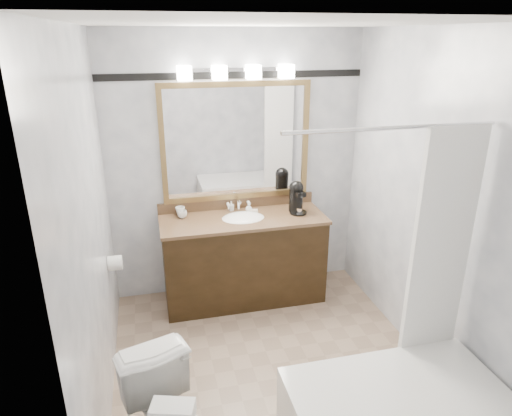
{
  "coord_description": "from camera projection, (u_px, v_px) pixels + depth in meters",
  "views": [
    {
      "loc": [
        -0.81,
        -2.81,
        2.43
      ],
      "look_at": [
        -0.04,
        0.35,
        1.2
      ],
      "focal_mm": 32.0,
      "sensor_mm": 36.0,
      "label": 1
    }
  ],
  "objects": [
    {
      "name": "cup_left",
      "position": [
        182.0,
        214.0,
        4.2
      ],
      "size": [
        0.11,
        0.11,
        0.07
      ],
      "primitive_type": "imported",
      "rotation": [
        0.0,
        0.0,
        0.32
      ],
      "color": "white",
      "rests_on": "vanity"
    },
    {
      "name": "vanity",
      "position": [
        243.0,
        257.0,
        4.36
      ],
      "size": [
        1.53,
        0.58,
        0.97
      ],
      "color": "black",
      "rests_on": "ground"
    },
    {
      "name": "vanity_light_bar",
      "position": [
        236.0,
        72.0,
        3.95
      ],
      "size": [
        1.02,
        0.14,
        0.12
      ],
      "color": "silver",
      "rests_on": "room"
    },
    {
      "name": "soap_bottle_b",
      "position": [
        249.0,
        208.0,
        4.35
      ],
      "size": [
        0.06,
        0.06,
        0.08
      ],
      "primitive_type": "imported",
      "rotation": [
        0.0,
        0.0,
        0.03
      ],
      "color": "white",
      "rests_on": "vanity"
    },
    {
      "name": "soap_bar",
      "position": [
        254.0,
        211.0,
        4.35
      ],
      "size": [
        0.08,
        0.06,
        0.02
      ],
      "primitive_type": "cube",
      "rotation": [
        0.0,
        0.0,
        -0.22
      ],
      "color": "beige",
      "rests_on": "vanity"
    },
    {
      "name": "room",
      "position": [
        273.0,
        218.0,
        3.15
      ],
      "size": [
        2.42,
        2.62,
        2.52
      ],
      "color": "#8D755F",
      "rests_on": "ground"
    },
    {
      "name": "bathtub",
      "position": [
        397.0,
        409.0,
        2.8
      ],
      "size": [
        1.3,
        0.75,
        1.96
      ],
      "color": "white",
      "rests_on": "ground"
    },
    {
      "name": "mirror",
      "position": [
        236.0,
        142.0,
        4.23
      ],
      "size": [
        1.4,
        0.04,
        1.1
      ],
      "color": "olive",
      "rests_on": "room"
    },
    {
      "name": "soap_bottle_a",
      "position": [
        231.0,
        206.0,
        4.38
      ],
      "size": [
        0.05,
        0.05,
        0.09
      ],
      "primitive_type": "imported",
      "rotation": [
        0.0,
        0.0,
        0.41
      ],
      "color": "white",
      "rests_on": "vanity"
    },
    {
      "name": "tissue_box",
      "position": [
        173.0,
        412.0,
        2.12
      ],
      "size": [
        0.22,
        0.16,
        0.08
      ],
      "primitive_type": "cube",
      "rotation": [
        0.0,
        0.0,
        -0.29
      ],
      "color": "white",
      "rests_on": "toilet"
    },
    {
      "name": "tp_roll",
      "position": [
        115.0,
        263.0,
        3.7
      ],
      "size": [
        0.11,
        0.12,
        0.12
      ],
      "primitive_type": "cylinder",
      "rotation": [
        0.0,
        1.57,
        0.0
      ],
      "color": "white",
      "rests_on": "room"
    },
    {
      "name": "accent_stripe",
      "position": [
        235.0,
        75.0,
        4.02
      ],
      "size": [
        2.4,
        0.01,
        0.06
      ],
      "primitive_type": "cube",
      "color": "black",
      "rests_on": "room"
    },
    {
      "name": "cup_right",
      "position": [
        180.0,
        211.0,
        4.26
      ],
      "size": [
        0.11,
        0.11,
        0.08
      ],
      "primitive_type": "imported",
      "rotation": [
        0.0,
        0.0,
        0.23
      ],
      "color": "white",
      "rests_on": "vanity"
    },
    {
      "name": "coffee_maker",
      "position": [
        296.0,
        196.0,
        4.3
      ],
      "size": [
        0.16,
        0.2,
        0.31
      ],
      "rotation": [
        0.0,
        0.0,
        0.18
      ],
      "color": "black",
      "rests_on": "vanity"
    }
  ]
}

